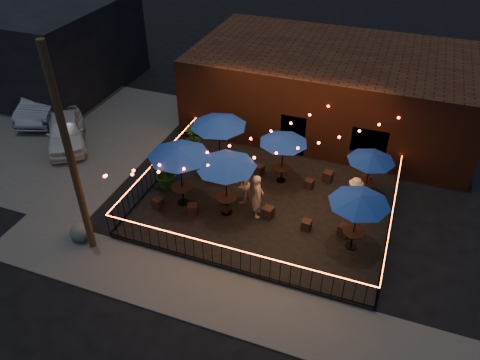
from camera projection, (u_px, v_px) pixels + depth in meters
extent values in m
plane|color=black|center=(250.00, 236.00, 18.20)|extent=(110.00, 110.00, 0.00)
cube|color=black|center=(266.00, 204.00, 19.67)|extent=(10.00, 8.00, 0.15)
cube|color=#494543|center=(218.00, 298.00, 15.73)|extent=(18.00, 2.50, 0.05)
cube|color=#494543|center=(60.00, 132.00, 24.60)|extent=(11.00, 12.00, 0.02)
cube|color=#3D1C10|center=(332.00, 88.00, 24.29)|extent=(14.00, 8.00, 4.00)
cube|color=black|center=(293.00, 136.00, 22.18)|extent=(1.20, 0.24, 2.20)
cube|color=black|center=(370.00, 140.00, 20.90)|extent=(1.60, 0.24, 1.20)
cube|color=black|center=(22.00, 41.00, 28.59)|extent=(12.00, 9.00, 5.00)
cylinder|color=#352515|center=(71.00, 158.00, 15.39)|extent=(0.26, 0.26, 8.00)
cube|color=black|center=(231.00, 268.00, 16.56)|extent=(10.00, 0.04, 0.04)
cube|color=black|center=(231.00, 249.00, 16.01)|extent=(10.00, 0.04, 0.04)
cube|color=#FF5A1F|center=(231.00, 248.00, 16.00)|extent=(10.00, 0.03, 0.02)
cube|color=black|center=(160.00, 177.00, 20.99)|extent=(0.04, 8.00, 0.04)
cube|color=black|center=(158.00, 160.00, 20.44)|extent=(0.04, 8.00, 0.04)
cube|color=#FF5A1F|center=(158.00, 159.00, 20.43)|extent=(0.03, 8.00, 0.02)
cube|color=black|center=(388.00, 229.00, 18.17)|extent=(0.04, 8.00, 0.04)
cube|color=black|center=(393.00, 211.00, 17.63)|extent=(0.04, 8.00, 0.04)
cube|color=#FF5A1F|center=(393.00, 211.00, 17.61)|extent=(0.03, 8.00, 0.02)
cylinder|color=black|center=(184.00, 202.00, 19.62)|extent=(0.50, 0.50, 0.03)
cylinder|color=black|center=(183.00, 195.00, 19.38)|extent=(0.07, 0.07, 0.82)
cylinder|color=black|center=(182.00, 187.00, 19.14)|extent=(0.91, 0.91, 0.05)
cylinder|color=black|center=(181.00, 176.00, 18.83)|extent=(0.05, 0.05, 2.72)
cone|color=navy|center=(179.00, 152.00, 18.12)|extent=(3.27, 3.27, 0.40)
cylinder|color=black|center=(220.00, 170.00, 21.55)|extent=(0.49, 0.49, 0.03)
cylinder|color=black|center=(220.00, 162.00, 21.31)|extent=(0.07, 0.07, 0.81)
cylinder|color=black|center=(220.00, 155.00, 21.07)|extent=(0.90, 0.90, 0.04)
cylinder|color=black|center=(219.00, 145.00, 20.76)|extent=(0.05, 0.05, 2.70)
cone|color=navy|center=(219.00, 122.00, 20.06)|extent=(2.79, 2.79, 0.39)
cylinder|color=black|center=(227.00, 212.00, 19.12)|extent=(0.48, 0.48, 0.03)
cylinder|color=black|center=(227.00, 205.00, 18.88)|extent=(0.07, 0.07, 0.79)
cylinder|color=black|center=(226.00, 197.00, 18.64)|extent=(0.88, 0.88, 0.04)
cylinder|color=black|center=(226.00, 187.00, 18.34)|extent=(0.05, 0.05, 2.64)
cone|color=navy|center=(226.00, 162.00, 17.66)|extent=(3.17, 3.17, 0.39)
cylinder|color=black|center=(281.00, 180.00, 20.89)|extent=(0.42, 0.42, 0.03)
cylinder|color=black|center=(281.00, 174.00, 20.68)|extent=(0.06, 0.06, 0.69)
cylinder|color=black|center=(282.00, 168.00, 20.48)|extent=(0.77, 0.77, 0.04)
cylinder|color=black|center=(282.00, 159.00, 20.21)|extent=(0.04, 0.04, 2.30)
cone|color=navy|center=(284.00, 139.00, 19.62)|extent=(2.32, 2.32, 0.33)
cylinder|color=black|center=(351.00, 246.00, 17.52)|extent=(0.44, 0.44, 0.03)
cylinder|color=black|center=(352.00, 239.00, 17.31)|extent=(0.06, 0.06, 0.72)
cylinder|color=black|center=(354.00, 232.00, 17.09)|extent=(0.80, 0.80, 0.04)
cylinder|color=black|center=(355.00, 222.00, 16.82)|extent=(0.04, 0.04, 2.41)
cone|color=navy|center=(360.00, 199.00, 16.19)|extent=(2.24, 2.24, 0.35)
cylinder|color=black|center=(364.00, 196.00, 19.96)|extent=(0.39, 0.39, 0.03)
cylinder|color=black|center=(365.00, 190.00, 19.78)|extent=(0.05, 0.05, 0.64)
cylinder|color=black|center=(366.00, 184.00, 19.58)|extent=(0.71, 0.71, 0.04)
cylinder|color=black|center=(368.00, 176.00, 19.34)|extent=(0.04, 0.04, 2.13)
cone|color=navy|center=(372.00, 157.00, 18.79)|extent=(2.02, 2.02, 0.31)
cube|color=black|center=(158.00, 203.00, 19.25)|extent=(0.45, 0.45, 0.44)
cube|color=black|center=(192.00, 209.00, 18.92)|extent=(0.49, 0.49, 0.45)
cube|color=black|center=(201.00, 159.00, 21.89)|extent=(0.46, 0.46, 0.43)
cube|color=black|center=(229.00, 166.00, 21.43)|extent=(0.40, 0.40, 0.41)
cube|color=black|center=(226.00, 207.00, 19.09)|extent=(0.37, 0.37, 0.40)
cube|color=black|center=(268.00, 212.00, 18.74)|extent=(0.49, 0.49, 0.49)
cube|color=black|center=(259.00, 170.00, 21.21)|extent=(0.47, 0.47, 0.43)
cube|color=black|center=(309.00, 184.00, 20.35)|extent=(0.40, 0.40, 0.41)
cube|color=black|center=(306.00, 225.00, 18.18)|extent=(0.38, 0.38, 0.42)
cube|color=black|center=(344.00, 230.00, 17.91)|extent=(0.48, 0.48, 0.46)
cube|color=black|center=(328.00, 176.00, 20.74)|extent=(0.44, 0.44, 0.48)
cube|color=black|center=(364.00, 182.00, 20.40)|extent=(0.50, 0.50, 0.48)
imported|color=tan|center=(258.00, 196.00, 18.44)|extent=(0.70, 0.83, 1.93)
imported|color=tan|center=(242.00, 184.00, 19.20)|extent=(0.70, 0.88, 1.76)
imported|color=beige|center=(354.00, 195.00, 18.75)|extent=(1.06, 0.63, 1.61)
imported|color=#0E360F|center=(167.00, 173.00, 20.10)|extent=(1.36, 1.20, 1.44)
imported|color=#14390D|center=(178.00, 155.00, 21.35)|extent=(0.88, 0.78, 1.36)
imported|color=#183F0C|center=(193.00, 138.00, 22.58)|extent=(0.78, 0.78, 1.34)
cube|color=#052EA6|center=(171.00, 171.00, 20.83)|extent=(0.66, 0.58, 0.74)
cube|color=silver|center=(171.00, 164.00, 20.60)|extent=(0.71, 0.62, 0.05)
ellipsoid|color=#474742|center=(81.00, 232.00, 17.86)|extent=(1.06, 0.96, 0.70)
imported|color=silver|center=(66.00, 131.00, 23.29)|extent=(4.02, 4.49, 1.47)
imported|color=gray|center=(46.00, 99.00, 25.85)|extent=(3.45, 5.53, 1.72)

